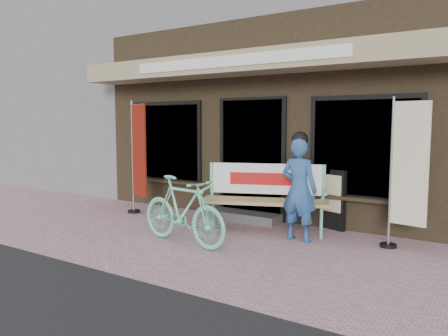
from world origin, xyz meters
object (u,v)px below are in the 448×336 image
Objects in this scene: bench at (265,192)px; nobori_cream at (407,172)px; person at (299,187)px; nobori_red at (138,156)px; bicycle at (183,210)px; menu_stand at (332,199)px.

nobori_cream reaches higher than bench.
nobori_red reaches higher than person.
nobori_red reaches higher than bicycle.
nobori_red reaches higher than menu_stand.
menu_stand is at bearing 83.11° from person.
person is at bearing -157.42° from nobori_cream.
nobori_red is 2.19× the size of menu_stand.
bench is 2.08× the size of menu_stand.
nobori_cream is (2.74, 1.40, 0.59)m from bicycle.
bicycle is at bearing -106.34° from menu_stand.
nobori_red reaches higher than nobori_cream.
nobori_cream is 2.13× the size of menu_stand.
nobori_red is 4.72m from nobori_cream.
nobori_cream is at bearing -7.08° from menu_stand.
bench is 1.12m from menu_stand.
nobori_red is at bearing -166.86° from nobori_cream.
menu_stand reaches higher than bicycle.
person reaches higher than bicycle.
nobori_red is at bearing -177.30° from person.
nobori_red is (-1.97, 1.16, 0.62)m from bicycle.
nobori_cream reaches higher than bicycle.
menu_stand is (-1.24, 0.64, -0.58)m from nobori_cream.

